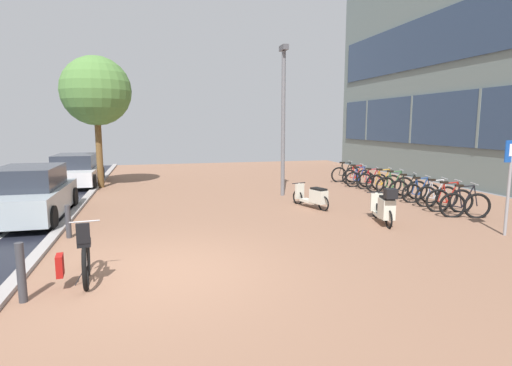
{
  "coord_description": "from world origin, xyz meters",
  "views": [
    {
      "loc": [
        -0.15,
        -7.07,
        2.58
      ],
      "look_at": [
        2.21,
        2.19,
        1.2
      ],
      "focal_mm": 28.72,
      "sensor_mm": 36.0,
      "label": 1
    }
  ],
  "objects_px": {
    "bicycle_rack_09": "(357,177)",
    "street_tree": "(96,91)",
    "bicycle_rack_06": "(384,183)",
    "bicycle_rack_08": "(360,179)",
    "bicycle_rack_01": "(449,200)",
    "bicycle_rack_07": "(372,181)",
    "bicycle_rack_02": "(436,196)",
    "bicycle_rack_03": "(421,193)",
    "parked_car_far": "(75,171)",
    "scooter_near": "(314,197)",
    "bicycle_rack_04": "(408,189)",
    "parked_car_near": "(29,195)",
    "bicycle_rack_05": "(395,186)",
    "bollard_far": "(68,222)",
    "bollard_near": "(21,273)",
    "bicycle_rack_00": "(465,205)",
    "scooter_mid": "(385,207)",
    "lamp_post": "(283,113)",
    "bicycle_foreground": "(84,259)",
    "bicycle_rack_10": "(346,174)",
    "parking_sign": "(510,177)"
  },
  "relations": [
    {
      "from": "bicycle_rack_06",
      "to": "bollard_far",
      "type": "height_order",
      "value": "bicycle_rack_06"
    },
    {
      "from": "bicycle_rack_01",
      "to": "bollard_near",
      "type": "height_order",
      "value": "bicycle_rack_01"
    },
    {
      "from": "bicycle_rack_08",
      "to": "parked_car_near",
      "type": "height_order",
      "value": "parked_car_near"
    },
    {
      "from": "parked_car_near",
      "to": "bicycle_rack_05",
      "type": "bearing_deg",
      "value": 4.01
    },
    {
      "from": "bicycle_rack_09",
      "to": "bollard_near",
      "type": "relative_size",
      "value": 1.41
    },
    {
      "from": "bicycle_rack_08",
      "to": "parking_sign",
      "type": "relative_size",
      "value": 0.56
    },
    {
      "from": "parked_car_near",
      "to": "bollard_far",
      "type": "bearing_deg",
      "value": -58.98
    },
    {
      "from": "bicycle_rack_01",
      "to": "bicycle_rack_05",
      "type": "bearing_deg",
      "value": 88.95
    },
    {
      "from": "bicycle_rack_01",
      "to": "scooter_mid",
      "type": "relative_size",
      "value": 0.81
    },
    {
      "from": "parked_car_far",
      "to": "bollard_near",
      "type": "height_order",
      "value": "parked_car_far"
    },
    {
      "from": "bicycle_rack_08",
      "to": "bicycle_foreground",
      "type": "bearing_deg",
      "value": -139.09
    },
    {
      "from": "bicycle_rack_07",
      "to": "bicycle_rack_08",
      "type": "xyz_separation_m",
      "value": [
        -0.14,
        0.72,
        0.0
      ]
    },
    {
      "from": "bicycle_rack_03",
      "to": "bicycle_rack_04",
      "type": "relative_size",
      "value": 1.02
    },
    {
      "from": "bicycle_rack_09",
      "to": "street_tree",
      "type": "height_order",
      "value": "street_tree"
    },
    {
      "from": "scooter_mid",
      "to": "street_tree",
      "type": "xyz_separation_m",
      "value": [
        -7.83,
        8.47,
        3.4
      ]
    },
    {
      "from": "bicycle_foreground",
      "to": "bicycle_rack_00",
      "type": "distance_m",
      "value": 9.81
    },
    {
      "from": "bicycle_rack_03",
      "to": "scooter_mid",
      "type": "xyz_separation_m",
      "value": [
        -2.79,
        -2.33,
        0.13
      ]
    },
    {
      "from": "bicycle_rack_05",
      "to": "bollard_near",
      "type": "height_order",
      "value": "bicycle_rack_05"
    },
    {
      "from": "bicycle_rack_02",
      "to": "bicycle_rack_01",
      "type": "bearing_deg",
      "value": -99.65
    },
    {
      "from": "street_tree",
      "to": "bollard_near",
      "type": "bearing_deg",
      "value": -89.19
    },
    {
      "from": "scooter_near",
      "to": "bollard_near",
      "type": "distance_m",
      "value": 8.51
    },
    {
      "from": "parked_car_near",
      "to": "street_tree",
      "type": "relative_size",
      "value": 0.76
    },
    {
      "from": "bicycle_rack_03",
      "to": "scooter_near",
      "type": "bearing_deg",
      "value": 178.99
    },
    {
      "from": "bicycle_rack_01",
      "to": "bicycle_rack_04",
      "type": "distance_m",
      "value": 2.18
    },
    {
      "from": "bicycle_rack_08",
      "to": "scooter_near",
      "type": "height_order",
      "value": "bicycle_rack_08"
    },
    {
      "from": "bicycle_rack_08",
      "to": "bicycle_rack_10",
      "type": "bearing_deg",
      "value": 86.65
    },
    {
      "from": "bicycle_rack_04",
      "to": "parked_car_near",
      "type": "height_order",
      "value": "parked_car_near"
    },
    {
      "from": "bicycle_rack_02",
      "to": "bicycle_rack_03",
      "type": "bearing_deg",
      "value": 92.01
    },
    {
      "from": "bicycle_rack_00",
      "to": "bollard_far",
      "type": "distance_m",
      "value": 10.28
    },
    {
      "from": "bicycle_rack_06",
      "to": "bicycle_rack_08",
      "type": "relative_size",
      "value": 1.05
    },
    {
      "from": "bicycle_rack_10",
      "to": "street_tree",
      "type": "relative_size",
      "value": 0.25
    },
    {
      "from": "bicycle_rack_10",
      "to": "scooter_mid",
      "type": "relative_size",
      "value": 0.81
    },
    {
      "from": "bicycle_rack_05",
      "to": "bollard_far",
      "type": "relative_size",
      "value": 1.74
    },
    {
      "from": "bicycle_rack_01",
      "to": "bicycle_rack_03",
      "type": "relative_size",
      "value": 1.08
    },
    {
      "from": "bicycle_foreground",
      "to": "scooter_near",
      "type": "height_order",
      "value": "bicycle_foreground"
    },
    {
      "from": "bollard_near",
      "to": "lamp_post",
      "type": "bearing_deg",
      "value": 49.78
    },
    {
      "from": "bicycle_rack_01",
      "to": "bollard_far",
      "type": "bearing_deg",
      "value": -178.82
    },
    {
      "from": "bicycle_rack_09",
      "to": "street_tree",
      "type": "relative_size",
      "value": 0.24
    },
    {
      "from": "bicycle_rack_07",
      "to": "bicycle_rack_09",
      "type": "height_order",
      "value": "bicycle_rack_09"
    },
    {
      "from": "bicycle_rack_04",
      "to": "bicycle_rack_05",
      "type": "bearing_deg",
      "value": 94.07
    },
    {
      "from": "bicycle_foreground",
      "to": "bicycle_rack_10",
      "type": "bearing_deg",
      "value": 45.31
    },
    {
      "from": "scooter_near",
      "to": "bollard_near",
      "type": "height_order",
      "value": "bollard_near"
    },
    {
      "from": "bicycle_rack_08",
      "to": "bollard_far",
      "type": "distance_m",
      "value": 11.49
    },
    {
      "from": "bicycle_rack_03",
      "to": "bicycle_rack_06",
      "type": "height_order",
      "value": "bicycle_rack_06"
    },
    {
      "from": "bicycle_rack_02",
      "to": "bollard_near",
      "type": "relative_size",
      "value": 1.43
    },
    {
      "from": "bicycle_rack_03",
      "to": "bollard_near",
      "type": "relative_size",
      "value": 1.39
    },
    {
      "from": "bicycle_rack_02",
      "to": "lamp_post",
      "type": "distance_m",
      "value": 5.76
    },
    {
      "from": "bicycle_rack_01",
      "to": "parked_car_far",
      "type": "bearing_deg",
      "value": 143.77
    },
    {
      "from": "bicycle_rack_01",
      "to": "bicycle_rack_07",
      "type": "distance_m",
      "value": 4.35
    },
    {
      "from": "bicycle_rack_00",
      "to": "bicycle_rack_02",
      "type": "relative_size",
      "value": 1.04
    }
  ]
}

